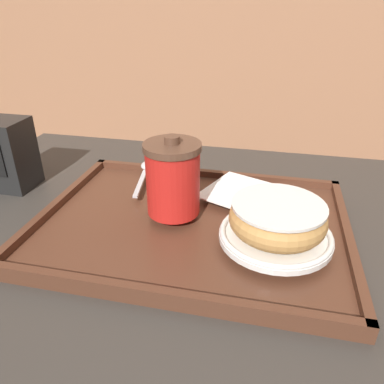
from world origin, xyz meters
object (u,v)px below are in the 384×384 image
Objects in this scene: coffee_cup_front at (174,177)px; spoon at (145,170)px; donut_chocolate_glazed at (278,218)px; napkin_dispenser at (3,154)px.

spoon is (-0.09, 0.12, -0.05)m from coffee_cup_front.
napkin_dispenser is (-0.49, 0.11, 0.01)m from donut_chocolate_glazed.
coffee_cup_front reaches higher than spoon.
coffee_cup_front is 0.16m from spoon.
spoon is at bearing 14.64° from napkin_dispenser.
napkin_dispenser is at bearing 95.04° from spoon.
donut_chocolate_glazed is 0.30m from spoon.
spoon is at bearing 126.30° from coffee_cup_front.
coffee_cup_front is 0.86× the size of spoon.
spoon is (-0.25, 0.17, -0.03)m from donut_chocolate_glazed.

